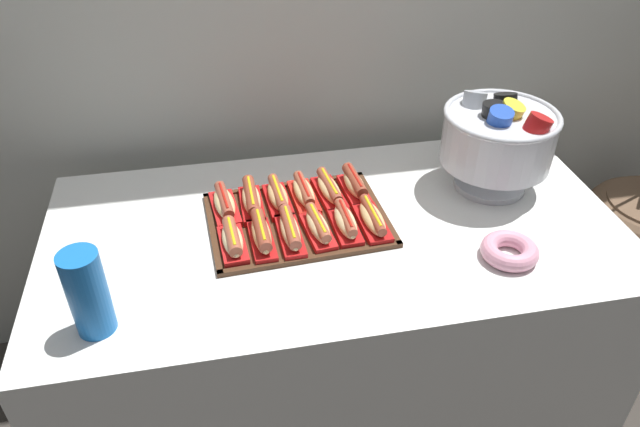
{
  "coord_description": "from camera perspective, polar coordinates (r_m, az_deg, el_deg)",
  "views": [
    {
      "loc": [
        -0.29,
        -1.28,
        1.75
      ],
      "look_at": [
        -0.04,
        0.03,
        0.78
      ],
      "focal_mm": 33.96,
      "sensor_mm": 36.0,
      "label": 1
    }
  ],
  "objects": [
    {
      "name": "hot_dog_11",
      "position": [
        1.75,
        3.27,
        2.73
      ],
      "size": [
        0.07,
        0.16,
        0.06
      ],
      "color": "red",
      "rests_on": "serving_tray"
    },
    {
      "name": "buffet_table",
      "position": [
        1.88,
        1.26,
        -9.98
      ],
      "size": [
        1.56,
        0.81,
        0.76
      ],
      "color": "white",
      "rests_on": "ground_plane"
    },
    {
      "name": "hot_dog_10",
      "position": [
        1.73,
        0.89,
        2.28
      ],
      "size": [
        0.08,
        0.18,
        0.06
      ],
      "color": "#B21414",
      "rests_on": "serving_tray"
    },
    {
      "name": "hot_dog_4",
      "position": [
        1.6,
        2.42,
        -0.84
      ],
      "size": [
        0.07,
        0.16,
        0.06
      ],
      "color": "#B21414",
      "rests_on": "serving_tray"
    },
    {
      "name": "cup_stack",
      "position": [
        1.38,
        -21.04,
        -7.01
      ],
      "size": [
        0.09,
        0.09,
        0.21
      ],
      "color": "blue",
      "rests_on": "buffet_table"
    },
    {
      "name": "hot_dog_7",
      "position": [
        1.69,
        -6.48,
        1.31
      ],
      "size": [
        0.06,
        0.17,
        0.06
      ],
      "color": "#B21414",
      "rests_on": "serving_tray"
    },
    {
      "name": "hot_dog_8",
      "position": [
        1.7,
        -3.99,
        1.6
      ],
      "size": [
        0.07,
        0.17,
        0.06
      ],
      "color": "#B21414",
      "rests_on": "serving_tray"
    },
    {
      "name": "ground_plane",
      "position": [
        2.18,
        1.12,
        -17.26
      ],
      "size": [
        10.0,
        10.0,
        0.0
      ],
      "primitive_type": "plane",
      "color": "#38332D"
    },
    {
      "name": "punch_bowl",
      "position": [
        1.79,
        16.43,
        6.96
      ],
      "size": [
        0.32,
        0.32,
        0.28
      ],
      "color": "silver",
      "rests_on": "buffet_table"
    },
    {
      "name": "hot_dog_0",
      "position": [
        1.56,
        -8.24,
        -2.51
      ],
      "size": [
        0.07,
        0.16,
        0.06
      ],
      "color": "red",
      "rests_on": "serving_tray"
    },
    {
      "name": "hot_dog_3",
      "position": [
        1.58,
        -0.18,
        -1.28
      ],
      "size": [
        0.08,
        0.17,
        0.06
      ],
      "color": "red",
      "rests_on": "serving_tray"
    },
    {
      "name": "serving_tray",
      "position": [
        1.66,
        -2.13,
        -0.61
      ],
      "size": [
        0.5,
        0.39,
        0.01
      ],
      "color": "#472B19",
      "rests_on": "buffet_table"
    },
    {
      "name": "donut",
      "position": [
        1.6,
        17.43,
        -3.36
      ],
      "size": [
        0.15,
        0.15,
        0.04
      ],
      "color": "pink",
      "rests_on": "buffet_table"
    },
    {
      "name": "hot_dog_5",
      "position": [
        1.62,
        4.97,
        -0.53
      ],
      "size": [
        0.07,
        0.18,
        0.05
      ],
      "color": "#B21414",
      "rests_on": "serving_tray"
    },
    {
      "name": "hot_dog_1",
      "position": [
        1.56,
        -5.53,
        -1.98
      ],
      "size": [
        0.06,
        0.18,
        0.07
      ],
      "color": "#B21414",
      "rests_on": "serving_tray"
    },
    {
      "name": "hot_dog_6",
      "position": [
        1.69,
        -8.98,
        0.87
      ],
      "size": [
        0.08,
        0.17,
        0.06
      ],
      "color": "red",
      "rests_on": "serving_tray"
    },
    {
      "name": "floor_vase",
      "position": [
        2.52,
        27.22,
        -4.46
      ],
      "size": [
        0.5,
        0.5,
        1.06
      ],
      "color": "brown",
      "rests_on": "ground_plane"
    },
    {
      "name": "hot_dog_2",
      "position": [
        1.57,
        -2.83,
        -1.66
      ],
      "size": [
        0.06,
        0.18,
        0.06
      ],
      "color": "#B21414",
      "rests_on": "serving_tray"
    },
    {
      "name": "hot_dog_9",
      "position": [
        1.72,
        -1.53,
        1.95
      ],
      "size": [
        0.07,
        0.17,
        0.06
      ],
      "color": "red",
      "rests_on": "serving_tray"
    }
  ]
}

